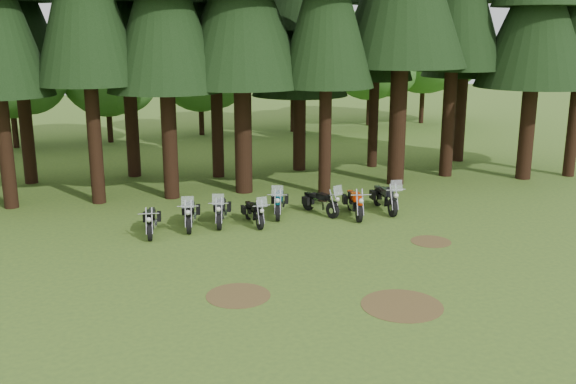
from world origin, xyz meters
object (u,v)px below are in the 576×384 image
object	(u,v)px
motorcycle_2	(221,211)
motorcycle_3	(254,213)
motorcycle_4	(279,203)
motorcycle_5	(320,203)
motorcycle_7	(385,199)
motorcycle_1	(190,215)
motorcycle_6	(355,204)
motorcycle_0	(151,222)

from	to	relation	value
motorcycle_2	motorcycle_3	world-z (taller)	motorcycle_2
motorcycle_4	motorcycle_5	size ratio (longest dim) A/B	1.08
motorcycle_7	motorcycle_1	bearing A→B (deg)	-176.06
motorcycle_4	motorcycle_5	bearing A→B (deg)	7.83
motorcycle_3	motorcycle_1	bearing A→B (deg)	168.67
motorcycle_5	motorcycle_6	distance (m)	1.37
motorcycle_5	motorcycle_1	bearing A→B (deg)	162.24
motorcycle_2	motorcycle_6	size ratio (longest dim) A/B	0.96
motorcycle_5	motorcycle_3	bearing A→B (deg)	170.95
motorcycle_2	motorcycle_3	size ratio (longest dim) A/B	1.09
motorcycle_1	motorcycle_0	bearing A→B (deg)	-153.44
motorcycle_4	motorcycle_7	bearing A→B (deg)	10.66
motorcycle_3	motorcycle_5	xyz separation A→B (m)	(2.88, 0.53, 0.02)
motorcycle_3	motorcycle_4	distance (m)	1.55
motorcycle_1	motorcycle_5	bearing A→B (deg)	14.63
motorcycle_1	motorcycle_4	size ratio (longest dim) A/B	1.02
motorcycle_2	motorcycle_4	world-z (taller)	motorcycle_4
motorcycle_1	motorcycle_6	bearing A→B (deg)	8.38
motorcycle_0	motorcycle_6	xyz separation A→B (m)	(7.91, -0.14, 0.04)
motorcycle_7	motorcycle_3	bearing A→B (deg)	-172.90
motorcycle_1	motorcycle_6	xyz separation A→B (m)	(6.44, -0.50, 0.00)
motorcycle_0	motorcycle_2	distance (m)	2.70
motorcycle_5	motorcycle_4	bearing A→B (deg)	147.84
motorcycle_1	motorcycle_4	xyz separation A→B (m)	(3.63, 0.53, 0.00)
motorcycle_0	motorcycle_1	world-z (taller)	motorcycle_1
motorcycle_3	motorcycle_0	bearing A→B (deg)	177.42
motorcycle_0	motorcycle_2	xyz separation A→B (m)	(2.66, 0.46, 0.03)
motorcycle_4	motorcycle_2	bearing A→B (deg)	-149.60
motorcycle_2	motorcycle_7	size ratio (longest dim) A/B	0.92
motorcycle_1	motorcycle_7	bearing A→B (deg)	11.30
motorcycle_5	motorcycle_7	bearing A→B (deg)	-27.59
motorcycle_5	motorcycle_6	world-z (taller)	motorcycle_5
motorcycle_2	motorcycle_7	distance (m)	6.72
motorcycle_2	motorcycle_6	world-z (taller)	motorcycle_2
motorcycle_1	motorcycle_4	distance (m)	3.67
motorcycle_0	motorcycle_6	size ratio (longest dim) A/B	0.92
motorcycle_2	motorcycle_4	size ratio (longest dim) A/B	0.99
motorcycle_5	motorcycle_6	size ratio (longest dim) A/B	0.90
motorcycle_0	motorcycle_7	xyz separation A→B (m)	(9.38, 0.15, 0.07)
motorcycle_6	motorcycle_2	bearing A→B (deg)	-174.29
motorcycle_0	motorcycle_2	size ratio (longest dim) A/B	0.96
motorcycle_3	motorcycle_4	xyz separation A→B (m)	(1.27, 0.90, 0.06)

